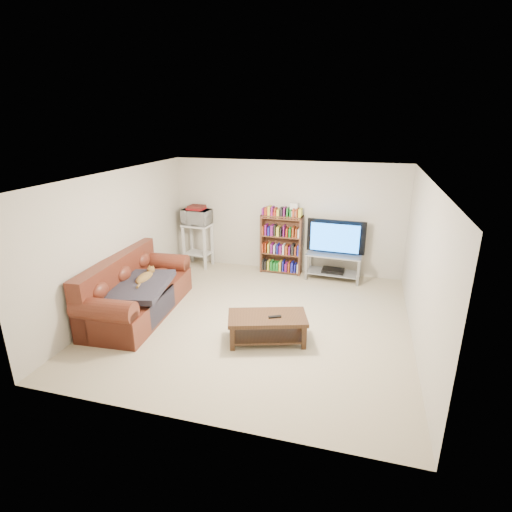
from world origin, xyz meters
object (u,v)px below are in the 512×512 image
(coffee_table, at_px, (267,324))
(tv_stand, at_px, (334,262))
(sofa, at_px, (134,294))
(bookshelf, at_px, (281,243))

(coffee_table, relative_size, tv_stand, 1.13)
(coffee_table, bearing_deg, tv_stand, 57.61)
(coffee_table, height_order, tv_stand, tv_stand)
(sofa, height_order, tv_stand, sofa)
(sofa, xyz_separation_m, tv_stand, (3.20, 2.46, 0.03))
(sofa, xyz_separation_m, coffee_table, (2.45, -0.32, -0.05))
(coffee_table, distance_m, bookshelf, 2.93)
(tv_stand, bearing_deg, sofa, -139.09)
(sofa, relative_size, bookshelf, 1.87)
(sofa, height_order, coffee_table, sofa)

